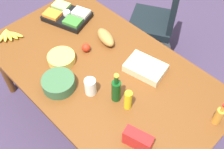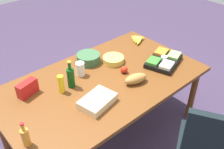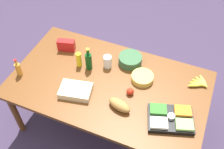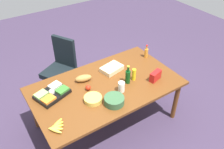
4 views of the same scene
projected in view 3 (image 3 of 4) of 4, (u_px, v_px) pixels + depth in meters
The scene contains 14 objects.
ground_plane at pixel (109, 121), 3.43m from camera, with size 10.00×10.00×0.00m, color #3B2E46.
conference_table at pixel (109, 87), 2.91m from camera, with size 2.08×1.20×0.75m.
apple_red at pixel (130, 92), 2.74m from camera, with size 0.08×0.08×0.08m, color #B52511.
chip_bag_red at pixel (66, 45), 3.16m from camera, with size 0.20×0.08×0.14m, color red.
dressing_bottle at pixel (18, 69), 2.88m from camera, with size 0.07×0.07×0.22m.
sheet_cake at pixel (76, 91), 2.75m from camera, with size 0.32×0.22×0.07m, color beige.
chip_bowl at pixel (142, 78), 2.87m from camera, with size 0.24×0.24×0.07m, color gold.
veggie_tray at pixel (171, 118), 2.53m from camera, with size 0.49×0.42×0.09m.
mustard_bottle at pixel (79, 60), 2.97m from camera, with size 0.06×0.06×0.18m, color yellow.
wine_bottle at pixel (89, 61), 2.93m from camera, with size 0.08×0.08×0.29m.
salad_bowl at pixel (130, 60), 3.03m from camera, with size 0.26×0.26×0.10m, color #355C37.
bread_loaf at pixel (119, 105), 2.62m from camera, with size 0.24×0.11×0.10m, color #A37337.
banana_bunch at pixel (199, 83), 2.83m from camera, with size 0.21×0.22×0.04m.
mayo_jar at pixel (108, 62), 2.97m from camera, with size 0.09×0.09×0.15m, color white.
Camera 3 is at (-0.73, 1.68, 2.95)m, focal length 43.42 mm.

